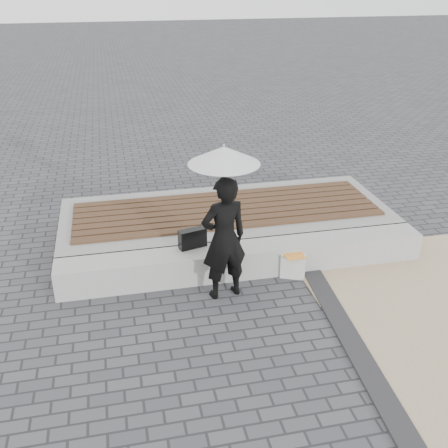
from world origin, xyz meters
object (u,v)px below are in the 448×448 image
(parasol, at_px, (224,155))
(canvas_tote, at_px, (293,266))
(seating_ledge, at_px, (245,259))
(handbag, at_px, (192,238))
(woman, at_px, (224,239))

(parasol, distance_m, canvas_tote, 1.97)
(seating_ledge, distance_m, parasol, 1.78)
(seating_ledge, relative_size, parasol, 4.71)
(handbag, bearing_deg, canvas_tote, -31.85)
(seating_ledge, distance_m, handbag, 0.78)
(seating_ledge, relative_size, woman, 3.12)
(parasol, height_order, canvas_tote, parasol)
(seating_ledge, xyz_separation_m, canvas_tote, (0.59, -0.26, -0.03))
(woman, height_order, parasol, parasol)
(parasol, xyz_separation_m, handbag, (-0.30, 0.61, -1.33))
(woman, bearing_deg, parasol, 180.00)
(handbag, height_order, canvas_tote, handbag)
(seating_ledge, bearing_deg, parasol, -130.04)
(canvas_tote, bearing_deg, handbag, -172.87)
(woman, distance_m, parasol, 1.06)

